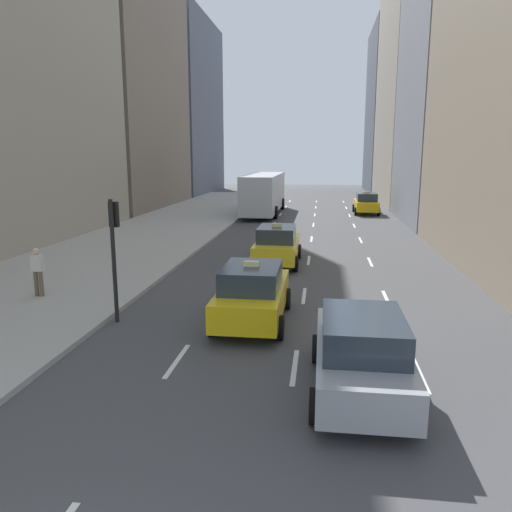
% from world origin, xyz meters
% --- Properties ---
extents(sidewalk_left, '(8.00, 66.00, 0.15)m').
position_xyz_m(sidewalk_left, '(-7.00, 27.00, 0.07)').
color(sidewalk_left, '#ADAAA3').
rests_on(sidewalk_left, ground).
extents(lane_markings, '(5.72, 56.00, 0.01)m').
position_xyz_m(lane_markings, '(2.60, 23.00, 0.01)').
color(lane_markings, white).
rests_on(lane_markings, ground).
extents(building_row_left, '(6.00, 69.77, 36.97)m').
position_xyz_m(building_row_left, '(-14.00, 32.34, 15.23)').
color(building_row_left, gray).
rests_on(building_row_left, ground).
extents(building_row_right, '(6.00, 74.66, 32.60)m').
position_xyz_m(building_row_right, '(12.00, 34.43, 12.41)').
color(building_row_right, gray).
rests_on(building_row_right, ground).
extents(taxi_lead, '(2.02, 4.40, 1.87)m').
position_xyz_m(taxi_lead, '(6.80, 39.40, 0.88)').
color(taxi_lead, yellow).
rests_on(taxi_lead, ground).
extents(taxi_second, '(2.02, 4.40, 1.87)m').
position_xyz_m(taxi_second, '(1.20, 19.01, 0.88)').
color(taxi_second, yellow).
rests_on(taxi_second, ground).
extents(taxi_third, '(2.02, 4.40, 1.87)m').
position_xyz_m(taxi_third, '(1.20, 11.02, 0.88)').
color(taxi_third, yellow).
rests_on(taxi_third, ground).
extents(sedan_black_near, '(2.02, 4.45, 1.71)m').
position_xyz_m(sedan_black_near, '(4.00, 6.92, 0.87)').
color(sedan_black_near, '#9EA0A5').
rests_on(sedan_black_near, ground).
extents(city_bus, '(2.80, 11.61, 3.25)m').
position_xyz_m(city_bus, '(-1.61, 38.28, 1.79)').
color(city_bus, '#B7BCC1').
rests_on(city_bus, ground).
extents(pedestrian_far_walking, '(0.36, 0.22, 1.65)m').
position_xyz_m(pedestrian_far_walking, '(-6.23, 12.31, 1.07)').
color(pedestrian_far_walking, brown).
rests_on(pedestrian_far_walking, sidewalk_left).
extents(traffic_light_pole, '(0.24, 0.42, 3.60)m').
position_xyz_m(traffic_light_pole, '(-2.75, 10.61, 2.41)').
color(traffic_light_pole, black).
rests_on(traffic_light_pole, ground).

